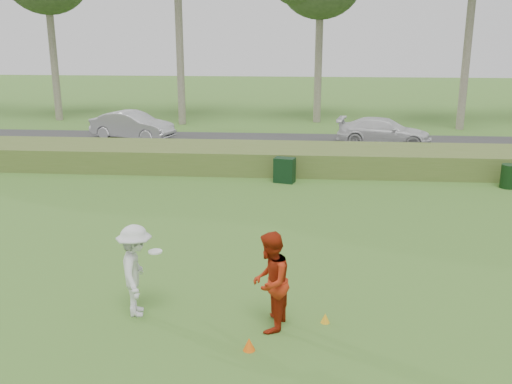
# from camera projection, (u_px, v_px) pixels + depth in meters

# --- Properties ---
(ground) EXTENTS (120.00, 120.00, 0.00)m
(ground) POSITION_uv_depth(u_px,v_px,m) (239.00, 308.00, 11.44)
(ground) COLOR #386A23
(ground) RESTS_ON ground
(reed_strip) EXTENTS (80.00, 3.00, 0.90)m
(reed_strip) POSITION_uv_depth(u_px,v_px,m) (273.00, 158.00, 22.82)
(reed_strip) COLOR #4A6227
(reed_strip) RESTS_ON ground
(park_road) EXTENTS (80.00, 6.00, 0.06)m
(park_road) POSITION_uv_depth(u_px,v_px,m) (278.00, 144.00, 27.73)
(park_road) COLOR #2D2D2D
(park_road) RESTS_ON ground
(player_white) EXTENTS (0.99, 1.30, 1.83)m
(player_white) POSITION_uv_depth(u_px,v_px,m) (136.00, 271.00, 10.99)
(player_white) COLOR silver
(player_white) RESTS_ON ground
(player_red) EXTENTS (0.87, 1.03, 1.89)m
(player_red) POSITION_uv_depth(u_px,v_px,m) (270.00, 282.00, 10.42)
(player_red) COLOR #A6260E
(player_red) RESTS_ON ground
(cone_orange) EXTENTS (0.21, 0.21, 0.23)m
(cone_orange) POSITION_uv_depth(u_px,v_px,m) (249.00, 344.00, 9.91)
(cone_orange) COLOR #FF630D
(cone_orange) RESTS_ON ground
(cone_yellow) EXTENTS (0.18, 0.18, 0.19)m
(cone_yellow) POSITION_uv_depth(u_px,v_px,m) (325.00, 318.00, 10.85)
(cone_yellow) COLOR #F2AB19
(cone_yellow) RESTS_ON ground
(utility_cabinet) EXTENTS (0.83, 0.63, 0.92)m
(utility_cabinet) POSITION_uv_depth(u_px,v_px,m) (285.00, 170.00, 20.82)
(utility_cabinet) COLOR black
(utility_cabinet) RESTS_ON ground
(trash_bin) EXTENTS (0.74, 0.74, 0.85)m
(trash_bin) POSITION_uv_depth(u_px,v_px,m) (509.00, 176.00, 20.09)
(trash_bin) COLOR black
(trash_bin) RESTS_ON ground
(car_mid) EXTENTS (4.50, 2.64, 1.40)m
(car_mid) POSITION_uv_depth(u_px,v_px,m) (132.00, 125.00, 28.76)
(car_mid) COLOR silver
(car_mid) RESTS_ON park_road
(car_right) EXTENTS (4.71, 2.65, 1.29)m
(car_right) POSITION_uv_depth(u_px,v_px,m) (384.00, 132.00, 27.27)
(car_right) COLOR silver
(car_right) RESTS_ON park_road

